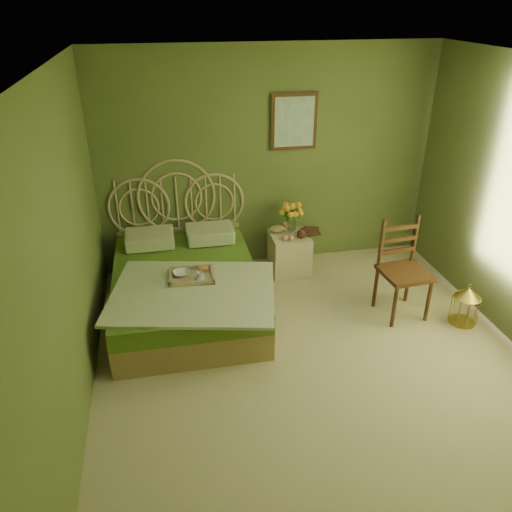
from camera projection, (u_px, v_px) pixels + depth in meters
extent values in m
plane|color=#C0B48A|center=(320.00, 373.00, 4.52)|extent=(4.50, 4.50, 0.00)
plane|color=silver|center=(343.00, 69.00, 3.30)|extent=(4.50, 4.50, 0.00)
plane|color=#5E6B38|center=(268.00, 161.00, 5.86)|extent=(4.00, 0.00, 4.00)
plane|color=#5E6B38|center=(63.00, 269.00, 3.57)|extent=(0.00, 4.50, 4.50)
cube|color=#36190E|center=(294.00, 122.00, 5.68)|extent=(0.54, 0.03, 0.64)
cube|color=beige|center=(294.00, 122.00, 5.67)|extent=(0.46, 0.01, 0.56)
cube|color=tan|center=(187.00, 300.00, 5.33)|extent=(1.47, 1.96, 0.29)
cube|color=olive|center=(185.00, 280.00, 5.21)|extent=(1.47, 1.96, 0.20)
cube|color=beige|center=(193.00, 292.00, 4.79)|extent=(1.76, 1.47, 0.03)
cube|color=beige|center=(150.00, 238.00, 5.66)|extent=(0.54, 0.39, 0.16)
cube|color=beige|center=(210.00, 233.00, 5.78)|extent=(0.54, 0.39, 0.16)
cube|color=tan|center=(192.00, 278.00, 5.01)|extent=(0.47, 0.38, 0.04)
ellipsoid|color=#B77A38|center=(203.00, 268.00, 5.08)|extent=(0.12, 0.07, 0.05)
cube|color=beige|center=(289.00, 254.00, 6.05)|extent=(0.45, 0.45, 0.50)
cylinder|color=silver|center=(292.00, 224.00, 5.99)|extent=(0.10, 0.10, 0.18)
ellipsoid|color=tan|center=(278.00, 229.00, 5.97)|extent=(0.21, 0.11, 0.10)
sphere|color=#EA825B|center=(285.00, 238.00, 5.79)|extent=(0.07, 0.07, 0.07)
sphere|color=#EA825B|center=(291.00, 238.00, 5.78)|extent=(0.07, 0.07, 0.07)
cube|color=#36190E|center=(405.00, 273.00, 5.14)|extent=(0.50, 0.50, 0.04)
cylinder|color=#36190E|center=(392.00, 305.00, 5.05)|extent=(0.04, 0.04, 0.49)
cylinder|color=#36190E|center=(428.00, 301.00, 5.11)|extent=(0.04, 0.04, 0.49)
cylinder|color=#36190E|center=(376.00, 286.00, 5.39)|extent=(0.04, 0.04, 0.49)
cylinder|color=#36190E|center=(410.00, 282.00, 5.46)|extent=(0.04, 0.04, 0.49)
cube|color=#36190E|center=(400.00, 241.00, 5.18)|extent=(0.40, 0.08, 0.55)
cylinder|color=#AF8D38|center=(462.00, 321.00, 5.22)|extent=(0.27, 0.27, 0.01)
cylinder|color=#AF8D38|center=(464.00, 310.00, 5.15)|extent=(0.27, 0.27, 0.30)
cone|color=#AF8D38|center=(468.00, 293.00, 5.05)|extent=(0.27, 0.27, 0.11)
imported|color=#381E0F|center=(304.00, 232.00, 5.98)|extent=(0.19, 0.24, 0.02)
imported|color=#472819|center=(304.00, 231.00, 5.97)|extent=(0.24, 0.28, 0.02)
imported|color=white|center=(181.00, 273.00, 5.02)|extent=(0.18, 0.18, 0.04)
imported|color=white|center=(200.00, 275.00, 4.94)|extent=(0.10, 0.10, 0.07)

